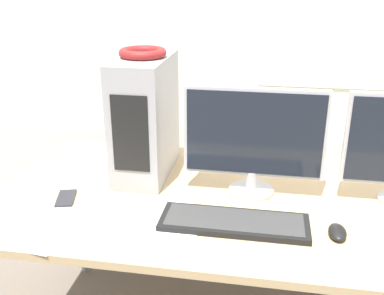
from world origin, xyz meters
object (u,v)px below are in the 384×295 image
monitor_main (254,138)px  keyboard (234,222)px  headphones (143,53)px  mouse (337,232)px  pc_tower (145,117)px  cell_phone (66,198)px

monitor_main → keyboard: (-0.04, -0.24, -0.21)m
headphones → monitor_main: 0.53m
keyboard → mouse: (0.33, -0.01, 0.00)m
pc_tower → cell_phone: size_ratio=3.51×
keyboard → cell_phone: 0.62m
headphones → mouse: headphones is taller
monitor_main → mouse: size_ratio=5.16×
keyboard → mouse: bearing=-1.6°
monitor_main → cell_phone: 0.72m
pc_tower → cell_phone: pc_tower is taller
monitor_main → pc_tower: bearing=165.1°
pc_tower → mouse: 0.84m
monitor_main → cell_phone: size_ratio=3.75×
pc_tower → monitor_main: pc_tower is taller
monitor_main → keyboard: size_ratio=1.04×
cell_phone → monitor_main: bearing=-1.0°
mouse → cell_phone: bearing=175.1°
keyboard → mouse: 0.33m
monitor_main → mouse: (0.28, -0.25, -0.20)m
keyboard → mouse: size_ratio=4.95×
keyboard → monitor_main: bearing=79.9°
monitor_main → cell_phone: monitor_main is taller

